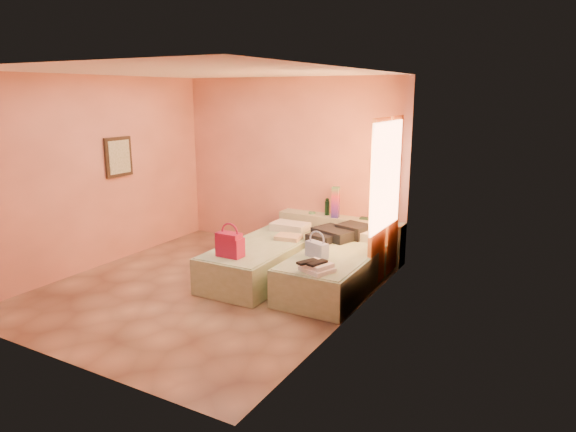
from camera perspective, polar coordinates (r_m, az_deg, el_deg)
name	(u,v)px	position (r m, az deg, el deg)	size (l,w,h in m)	color
ground	(209,288)	(7.04, -8.74, -7.87)	(4.50, 4.50, 0.00)	tan
room_walls	(243,151)	(6.94, -5.02, 7.17)	(4.02, 4.51, 2.81)	#EB967D
headboard_ledge	(340,237)	(8.18, 5.76, -2.32)	(2.05, 0.30, 0.65)	#AEB997
bed_left	(263,261)	(7.25, -2.85, -4.97)	(0.90, 2.00, 0.50)	#A8C49E
bed_right	(337,271)	(6.88, 5.43, -6.07)	(0.90, 2.00, 0.50)	#A8C49E
water_bottle	(327,207)	(8.18, 4.36, 1.00)	(0.07, 0.07, 0.26)	#13341E
rainbow_box	(336,202)	(8.00, 5.31, 1.52)	(0.11, 0.11, 0.49)	#AD153E
small_dish	(312,213)	(8.28, 2.68, 0.36)	(0.11, 0.11, 0.03)	#53996A
green_book	(365,218)	(7.99, 8.60, -0.27)	(0.16, 0.12, 0.03)	#22412E
flower_vase	(385,214)	(7.83, 10.74, 0.21)	(0.20, 0.20, 0.26)	silver
magenta_handbag	(230,244)	(6.62, -6.46, -3.17)	(0.34, 0.19, 0.32)	#AD153E
khaki_garment	(288,237)	(7.37, 0.05, -2.37)	(0.35, 0.28, 0.06)	tan
clothes_pile	(338,233)	(7.40, 5.61, -1.85)	(0.63, 0.63, 0.19)	black
blue_handbag	(317,250)	(6.57, 3.22, -3.77)	(0.31, 0.13, 0.20)	#4563A7
towel_stack	(317,267)	(6.08, 3.24, -5.70)	(0.35, 0.30, 0.10)	white
sandal_pair	(312,263)	(6.04, 2.67, -5.19)	(0.20, 0.26, 0.03)	black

